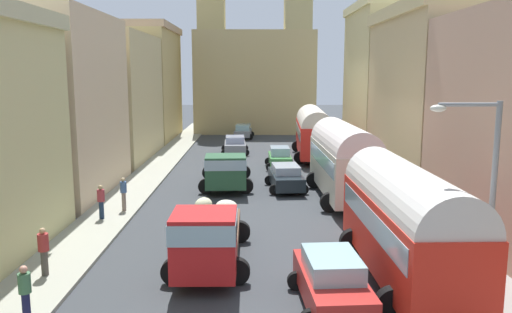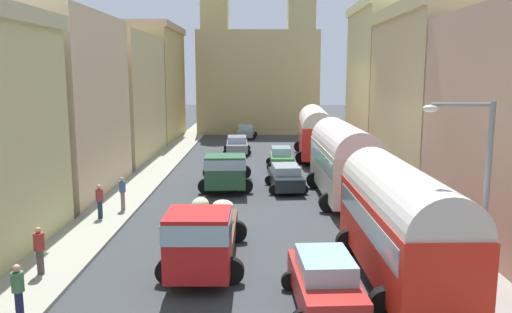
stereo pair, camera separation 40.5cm
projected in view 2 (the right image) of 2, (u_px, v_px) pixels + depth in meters
name	position (u px, v px, depth m)	size (l,w,h in m)	color
ground_plane	(256.00, 175.00, 35.05)	(154.00, 154.00, 0.00)	#373A3E
sidewalk_left	(151.00, 174.00, 35.09)	(2.50, 70.00, 0.14)	#9D9D8D
sidewalk_right	(362.00, 174.00, 34.98)	(2.50, 70.00, 0.14)	gray
building_left_2	(58.00, 105.00, 29.10)	(5.52, 10.24, 10.27)	beige
building_left_3	(126.00, 97.00, 41.07)	(4.09, 12.02, 9.99)	#C8B682
building_left_4	(154.00, 83.00, 53.31)	(5.18, 12.15, 11.78)	tan
building_right_2	(429.00, 95.00, 32.07)	(5.25, 12.62, 11.06)	tan
building_right_3	(380.00, 79.00, 43.65)	(4.42, 10.56, 12.72)	#D5C587
distant_church	(258.00, 73.00, 59.09)	(13.80, 6.26, 18.74)	tan
parked_bus_0	(400.00, 219.00, 16.75)	(3.33, 8.69, 3.99)	red
parked_bus_1	(343.00, 158.00, 28.04)	(3.49, 8.81, 4.21)	beige
parked_bus_2	(315.00, 131.00, 41.76)	(3.63, 9.89, 4.12)	red
cargo_truck_0	(203.00, 235.00, 18.02)	(2.98, 7.15, 2.52)	red
cargo_truck_1	(226.00, 170.00, 30.70)	(3.38, 7.09, 2.28)	#285537
car_0	(237.00, 145.00, 44.13)	(2.50, 4.21, 1.54)	gray
car_1	(246.00, 131.00, 54.59)	(2.38, 4.00, 1.50)	gray
car_2	(325.00, 282.00, 15.15)	(2.48, 4.38, 1.65)	#B42621
car_3	(286.00, 177.00, 30.61)	(2.50, 4.40, 1.50)	#1C252B
car_4	(281.00, 158.00, 37.44)	(2.16, 3.80, 1.58)	#449148
pedestrian_0	(18.00, 291.00, 14.07)	(0.46, 0.46, 1.78)	#1B1D43
pedestrian_1	(39.00, 249.00, 17.35)	(0.50, 0.50, 1.81)	#47423C
pedestrian_2	(100.00, 200.00, 24.05)	(0.46, 0.46, 1.77)	#1C2D46
pedestrian_3	(122.00, 192.00, 25.51)	(0.33, 0.33, 1.81)	gray
streetlamp_near	(476.00, 190.00, 14.08)	(1.96, 0.28, 6.20)	gray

